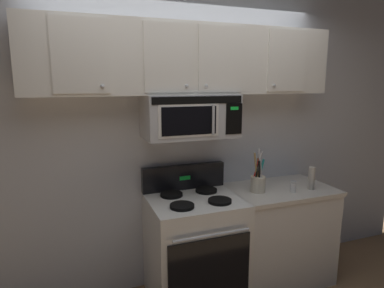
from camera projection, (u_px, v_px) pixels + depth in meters
back_wall at (180, 138)px, 2.98m from camera, size 5.20×0.10×2.70m
stove_range at (195, 247)px, 2.81m from camera, size 0.76×0.69×1.12m
over_range_microwave at (190, 116)px, 2.71m from camera, size 0.76×0.43×0.35m
upper_cabinets at (188, 60)px, 2.65m from camera, size 2.50×0.36×0.55m
counter_segment at (278, 233)px, 3.10m from camera, size 0.93×0.65×0.90m
utensil_crock_cream at (258, 181)px, 2.89m from camera, size 0.13×0.13×0.39m
salt_shaker at (293, 187)px, 2.88m from camera, size 0.05×0.05×0.10m
pepper_mill at (311, 178)px, 2.95m from camera, size 0.06×0.06×0.20m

